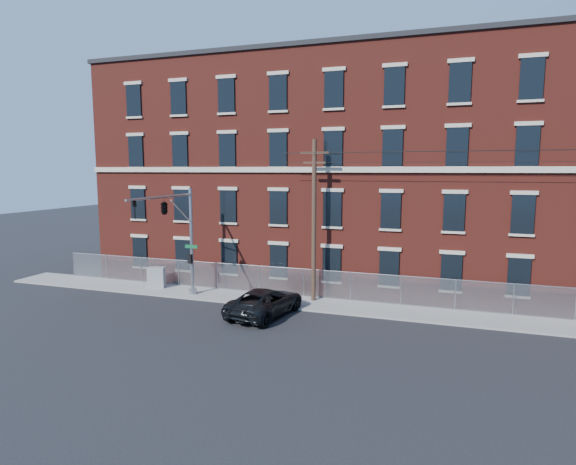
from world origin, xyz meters
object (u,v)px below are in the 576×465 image
at_px(pickup_truck, 265,302).
at_px(utility_cabinet, 156,277).
at_px(utility_pole_near, 314,218).
at_px(traffic_signal_mast, 171,218).

bearing_deg(pickup_truck, utility_cabinet, -8.48).
height_order(utility_pole_near, utility_cabinet, utility_pole_near).
distance_m(utility_pole_near, pickup_truck, 6.05).
relative_size(traffic_signal_mast, utility_cabinet, 4.89).
height_order(utility_pole_near, pickup_truck, utility_pole_near).
height_order(pickup_truck, utility_cabinet, pickup_truck).
height_order(traffic_signal_mast, utility_pole_near, utility_pole_near).
distance_m(traffic_signal_mast, utility_cabinet, 6.35).
distance_m(pickup_truck, utility_cabinet, 9.89).
bearing_deg(utility_cabinet, traffic_signal_mast, -59.26).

